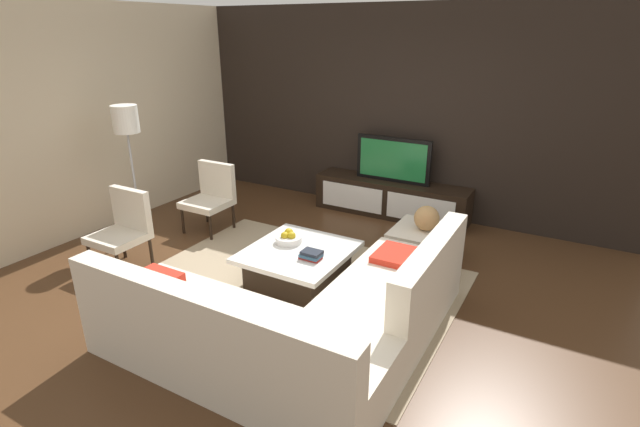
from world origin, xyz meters
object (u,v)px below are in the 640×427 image
(fruit_bowl, at_px, (289,238))
(decorative_ball, at_px, (427,218))
(sectional_couch, at_px, (302,321))
(floor_lamp, at_px, (127,129))
(ottoman, at_px, (424,246))
(book_stack, at_px, (311,255))
(media_console, at_px, (391,198))
(television, at_px, (393,160))
(coffee_table, at_px, (299,265))
(accent_chair_near, at_px, (124,225))
(accent_chair_far, at_px, (212,193))

(fruit_bowl, height_order, decorative_ball, decorative_ball)
(sectional_couch, xyz_separation_m, floor_lamp, (-3.02, 1.00, 1.08))
(ottoman, relative_size, decorative_ball, 2.53)
(book_stack, bearing_deg, ottoman, 57.73)
(decorative_ball, bearing_deg, sectional_couch, -99.85)
(fruit_bowl, bearing_deg, decorative_ball, 40.37)
(floor_lamp, relative_size, decorative_ball, 5.96)
(media_console, distance_m, television, 0.56)
(media_console, xyz_separation_m, television, (0.00, 0.00, 0.56))
(sectional_couch, distance_m, floor_lamp, 3.36)
(sectional_couch, bearing_deg, floor_lamp, 161.67)
(television, bearing_deg, coffee_table, -92.49)
(accent_chair_near, distance_m, book_stack, 2.12)
(ottoman, relative_size, book_stack, 3.30)
(book_stack, bearing_deg, accent_chair_far, 157.70)
(media_console, distance_m, fruit_bowl, 2.22)
(ottoman, relative_size, accent_chair_far, 0.80)
(sectional_couch, xyz_separation_m, decorative_ball, (0.35, 2.04, 0.25))
(sectional_couch, height_order, accent_chair_far, accent_chair_far)
(accent_chair_far, bearing_deg, decorative_ball, -0.30)
(television, height_order, fruit_bowl, television)
(media_console, xyz_separation_m, ottoman, (0.88, -1.21, -0.05))
(decorative_ball, distance_m, book_stack, 1.43)
(sectional_couch, relative_size, accent_chair_far, 2.78)
(accent_chair_near, relative_size, book_stack, 4.11)
(television, xyz_separation_m, coffee_table, (-0.10, -2.30, -0.61))
(fruit_bowl, bearing_deg, accent_chair_near, -157.00)
(television, bearing_deg, fruit_bowl, -97.30)
(accent_chair_near, xyz_separation_m, book_stack, (2.06, 0.49, -0.07))
(television, height_order, ottoman, television)
(television, bearing_deg, floor_lamp, -137.92)
(media_console, height_order, book_stack, media_console)
(floor_lamp, height_order, ottoman, floor_lamp)
(book_stack, bearing_deg, fruit_bowl, 151.56)
(fruit_bowl, bearing_deg, accent_chair_far, 159.36)
(media_console, xyz_separation_m, coffee_table, (-0.10, -2.30, -0.05))
(media_console, xyz_separation_m, book_stack, (0.12, -2.41, 0.17))
(television, bearing_deg, accent_chair_near, -123.81)
(floor_lamp, bearing_deg, accent_chair_far, 45.29)
(ottoman, bearing_deg, fruit_bowl, -139.63)
(coffee_table, relative_size, decorative_ball, 3.83)
(television, distance_m, accent_chair_far, 2.47)
(television, xyz_separation_m, book_stack, (0.12, -2.41, -0.38))
(media_console, bearing_deg, accent_chair_far, -139.12)
(fruit_bowl, xyz_separation_m, decorative_ball, (1.16, 0.99, 0.11))
(coffee_table, distance_m, ottoman, 1.46)
(ottoman, height_order, book_stack, book_stack)
(television, relative_size, book_stack, 4.97)
(accent_chair_far, bearing_deg, book_stack, -30.84)
(television, height_order, sectional_couch, television)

